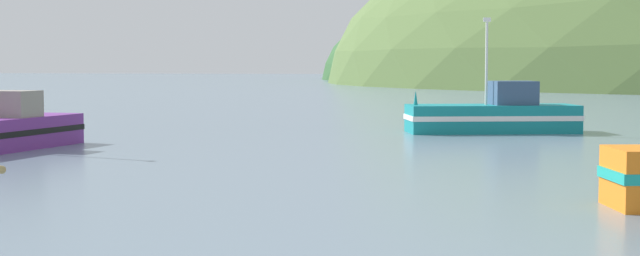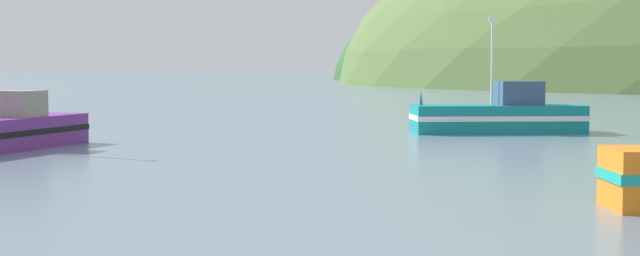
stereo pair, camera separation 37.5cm
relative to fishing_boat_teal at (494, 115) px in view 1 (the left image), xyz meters
name	(u,v)px [view 1 (the left image)]	position (x,y,z in m)	size (l,w,h in m)	color
hill_mid_left	(627,80)	(24.05, 155.09, -0.81)	(125.60, 100.48, 49.18)	#2D562D
fishing_boat_teal	(494,115)	(0.00, 0.00, 0.00)	(8.41, 4.68, 5.40)	#147F84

